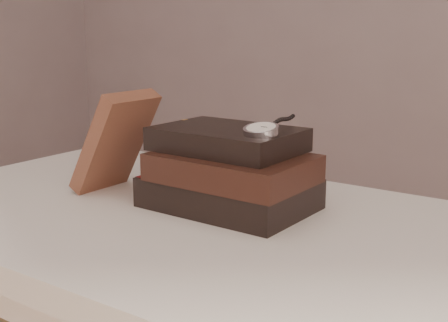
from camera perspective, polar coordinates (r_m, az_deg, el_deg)
The scene contains 5 objects.
table at distance 0.98m, azimuth -3.75°, elevation -9.92°, with size 1.00×0.60×0.75m.
book_stack at distance 0.95m, azimuth 0.57°, elevation -1.00°, with size 0.26×0.18×0.13m.
journal at distance 1.05m, azimuth -10.31°, elevation 1.83°, with size 0.03×0.12×0.19m, color #49261C.
pocket_watch at distance 0.89m, azimuth 3.75°, elevation 3.08°, with size 0.05×0.15×0.02m.
eyeglasses at distance 1.06m, azimuth -0.73°, elevation 1.27°, with size 0.11×0.13×0.05m.
Camera 1 is at (0.57, -0.35, 1.04)m, focal length 47.99 mm.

